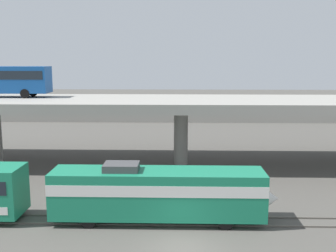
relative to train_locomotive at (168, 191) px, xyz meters
The scene contains 11 objects.
ground_plane 4.65m from the train_locomotive, 77.06° to the right, with size 260.00×260.00×0.00m, color #4C4944.
rail_strip_near 2.44m from the train_locomotive, 39.52° to the right, with size 110.00×0.12×0.12m, color #59544C.
rail_strip_far 2.44m from the train_locomotive, 39.52° to the left, with size 110.00×0.12×0.12m, color #59544C.
train_locomotive is the anchor object (origin of this frame).
highway_overpass 16.57m from the train_locomotive, 86.71° to the left, with size 96.00×11.46×7.09m.
pier_parking_lot 51.03m from the train_locomotive, 88.97° to the left, with size 78.27×12.09×1.67m, color gray.
parked_car_0 56.58m from the train_locomotive, 72.30° to the left, with size 4.03×1.88×1.50m.
parked_car_1 60.83m from the train_locomotive, 117.48° to the left, with size 4.24×1.97×1.50m.
parked_car_2 52.53m from the train_locomotive, 89.80° to the left, with size 4.27×1.95×1.50m.
parked_car_3 59.43m from the train_locomotive, 121.32° to the left, with size 4.28×1.99×1.50m.
harbor_water 74.04m from the train_locomotive, 89.29° to the left, with size 140.00×36.00×0.01m, color #385B7A.
Camera 1 is at (-0.17, -23.01, 11.26)m, focal length 43.36 mm.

